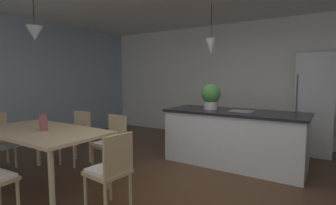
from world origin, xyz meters
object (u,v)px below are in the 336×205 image
Objects in this scene: refrigerator at (315,104)px; chair_kitchen_end at (111,169)px; kitchen_island at (234,137)px; vase_on_dining_table at (43,122)px; dining_table at (42,135)px; chair_far_left at (77,135)px; potted_plant_on_island at (211,95)px; chair_far_right at (111,142)px.

chair_kitchen_end is at bearing -114.70° from refrigerator.
kitchen_island reaches higher than chair_kitchen_end.
vase_on_dining_table is at bearing -128.23° from refrigerator.
dining_table is at bearing -129.95° from kitchen_island.
chair_far_left is 4.39m from refrigerator.
chair_kitchen_end is 2.34m from potted_plant_on_island.
refrigerator is at bearing 51.11° from dining_table.
chair_kitchen_end is at bearing -45.01° from chair_far_right.
chair_kitchen_end is 1.21m from chair_far_right.
potted_plant_on_island reaches higher than vase_on_dining_table.
chair_far_left is 2.40m from potted_plant_on_island.
chair_far_left is at bearing -143.40° from potted_plant_on_island.
refrigerator is at bearing 52.82° from kitchen_island.
vase_on_dining_table reaches higher than chair_far_left.
refrigerator reaches higher than kitchen_island.
refrigerator is at bearing 51.77° from vase_on_dining_table.
kitchen_island is at bearing 43.23° from chair_far_right.
vase_on_dining_table is at bearing -121.72° from potted_plant_on_island.
vase_on_dining_table is (-1.38, -2.24, -0.27)m from potted_plant_on_island.
chair_far_right is 2.00m from kitchen_island.
chair_far_left is 1.96× the size of potted_plant_on_island.
vase_on_dining_table is (0.06, -0.01, 0.18)m from dining_table.
refrigerator is 2.08m from potted_plant_on_island.
refrigerator reaches higher than dining_table.
chair_far_right is at bearing -136.77° from kitchen_island.
chair_far_right is 1.96× the size of potted_plant_on_island.
vase_on_dining_table is at bearing -10.43° from dining_table.
dining_table is at bearing -122.95° from potted_plant_on_island.
kitchen_island is 2.90m from vase_on_dining_table.
chair_kitchen_end and chair_far_right have the same top height.
refrigerator is 4.27× the size of potted_plant_on_island.
dining_table is at bearing -115.35° from chair_far_right.
chair_kitchen_end is at bearing -94.63° from potted_plant_on_island.
dining_table is at bearing 169.57° from vase_on_dining_table.
chair_far_left is at bearing 152.77° from chair_kitchen_end.
potted_plant_on_island is at bearing 36.60° from chair_far_left.
kitchen_island reaches higher than chair_far_right.
kitchen_island is 5.08× the size of potted_plant_on_island.
chair_far_left and chair_far_right have the same top height.
chair_far_right is at bearing -132.25° from refrigerator.
chair_kitchen_end is (1.67, -0.86, 0.00)m from chair_far_left.
chair_far_right is at bearing 68.30° from vase_on_dining_table.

